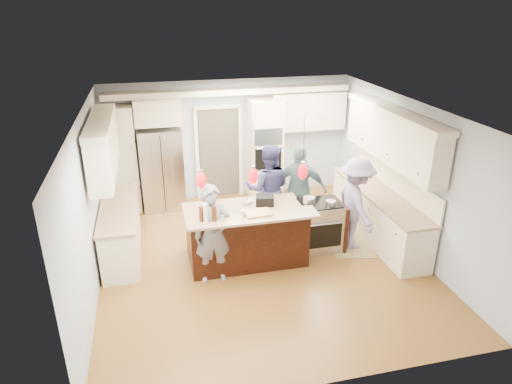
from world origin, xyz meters
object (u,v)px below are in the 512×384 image
person_bar_end (213,234)px  person_far_left (268,189)px  refrigerator (162,169)px  island_range (320,225)px  kitchen_island (246,234)px

person_bar_end → person_far_left: 1.95m
refrigerator → island_range: size_ratio=1.96×
refrigerator → person_far_left: 2.55m
person_bar_end → island_range: bearing=15.3°
refrigerator → person_bar_end: refrigerator is taller
kitchen_island → person_far_left: 1.21m
island_range → person_far_left: (-0.76, 0.85, 0.44)m
kitchen_island → person_bar_end: 0.91m
refrigerator → island_range: bearing=-42.6°
kitchen_island → person_bar_end: person_bar_end is taller
kitchen_island → person_bar_end: (-0.65, -0.52, 0.35)m
refrigerator → person_bar_end: size_ratio=1.08×
refrigerator → island_range: 3.71m
kitchen_island → person_far_left: bearing=55.1°
refrigerator → person_far_left: person_far_left is taller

